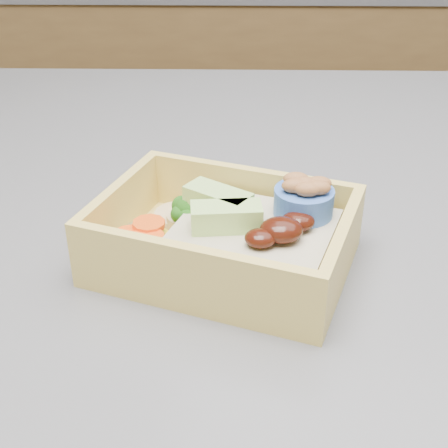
{
  "coord_description": "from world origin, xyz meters",
  "views": [
    {
      "loc": [
        -0.05,
        -0.61,
        1.2
      ],
      "look_at": [
        -0.06,
        -0.2,
        0.96
      ],
      "focal_mm": 50.0,
      "sensor_mm": 36.0,
      "label": 1
    }
  ],
  "objects": [
    {
      "name": "bento_box",
      "position": [
        -0.05,
        -0.2,
        0.94
      ],
      "size": [
        0.23,
        0.19,
        0.07
      ],
      "rotation": [
        0.0,
        0.0,
        -0.34
      ],
      "color": "#DEC05B",
      "rests_on": "island"
    }
  ]
}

